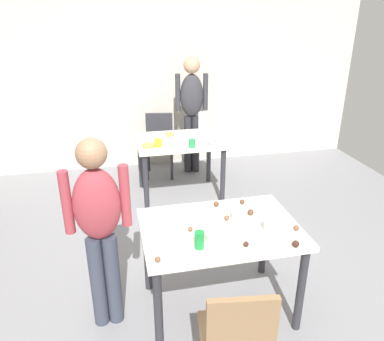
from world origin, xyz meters
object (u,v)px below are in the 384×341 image
(person_girl_near, at_px, (99,221))
(pitcher_far, at_px, (203,121))
(mixing_bowl, at_px, (218,236))
(soda_can, at_px, (199,240))
(chair_near_table, at_px, (237,338))
(dining_table_far, at_px, (180,148))
(dining_table_near, at_px, (220,238))
(chair_far_table, at_px, (159,141))
(person_adult_far, at_px, (192,105))

(person_girl_near, distance_m, pitcher_far, 2.69)
(mixing_bowl, relative_size, soda_can, 1.51)
(pitcher_far, bearing_deg, chair_near_table, -100.41)
(dining_table_far, xyz_separation_m, soda_can, (-0.29, -2.27, 0.17))
(dining_table_near, height_order, dining_table_far, same)
(dining_table_far, bearing_deg, pitcher_far, 41.75)
(dining_table_near, height_order, chair_far_table, chair_far_table)
(person_girl_near, distance_m, mixing_bowl, 0.82)
(dining_table_near, distance_m, chair_far_table, 2.80)
(dining_table_near, xyz_separation_m, dining_table_far, (0.08, 2.05, -0.01))
(dining_table_far, distance_m, soda_can, 2.30)
(soda_can, bearing_deg, chair_near_table, -80.66)
(person_adult_far, height_order, pitcher_far, person_adult_far)
(chair_far_table, relative_size, mixing_bowl, 4.73)
(chair_far_table, bearing_deg, pitcher_far, -38.28)
(dining_table_far, xyz_separation_m, person_adult_far, (0.31, 0.72, 0.36))
(chair_far_table, xyz_separation_m, mixing_bowl, (0.00, -2.97, 0.29))
(dining_table_near, relative_size, person_adult_far, 0.70)
(chair_near_table, height_order, person_girl_near, person_girl_near)
(dining_table_near, relative_size, mixing_bowl, 6.26)
(person_adult_far, bearing_deg, pitcher_far, -80.47)
(mixing_bowl, bearing_deg, chair_near_table, -95.36)
(dining_table_far, relative_size, chair_near_table, 1.21)
(chair_far_table, distance_m, pitcher_far, 0.77)
(dining_table_near, bearing_deg, chair_far_table, 91.40)
(chair_near_table, xyz_separation_m, mixing_bowl, (0.06, 0.61, 0.29))
(mixing_bowl, distance_m, pitcher_far, 2.61)
(dining_table_far, distance_m, mixing_bowl, 2.23)
(dining_table_far, height_order, person_girl_near, person_girl_near)
(dining_table_near, relative_size, dining_table_far, 1.10)
(dining_table_near, relative_size, chair_near_table, 1.32)
(chair_near_table, relative_size, mixing_bowl, 4.73)
(dining_table_near, xyz_separation_m, mixing_bowl, (-0.06, -0.17, 0.14))
(mixing_bowl, bearing_deg, person_adult_far, 81.12)
(chair_near_table, bearing_deg, soda_can, 99.34)
(dining_table_near, xyz_separation_m, person_girl_near, (-0.86, 0.04, 0.23))
(dining_table_near, distance_m, mixing_bowl, 0.23)
(dining_table_near, bearing_deg, pitcher_far, 79.10)
(dining_table_far, relative_size, mixing_bowl, 5.71)
(chair_far_table, height_order, pitcher_far, pitcher_far)
(chair_near_table, xyz_separation_m, pitcher_far, (0.58, 3.16, 0.37))
(person_girl_near, height_order, pitcher_far, person_girl_near)
(person_adult_far, xyz_separation_m, mixing_bowl, (-0.46, -2.94, -0.21))
(person_girl_near, relative_size, soda_can, 12.12)
(chair_near_table, height_order, soda_can, soda_can)
(chair_far_table, xyz_separation_m, person_adult_far, (0.46, -0.03, 0.50))
(chair_near_table, bearing_deg, pitcher_far, 79.59)
(dining_table_far, relative_size, pitcher_far, 4.48)
(chair_near_table, distance_m, mixing_bowl, 0.67)
(dining_table_far, distance_m, person_girl_near, 2.23)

